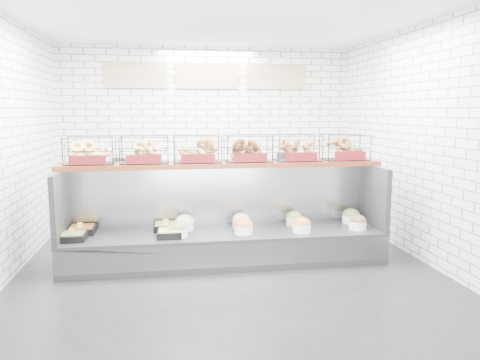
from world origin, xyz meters
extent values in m
plane|color=black|center=(0.00, 0.00, 0.00)|extent=(5.50, 5.50, 0.00)
cube|color=white|center=(0.00, 2.75, 1.50)|extent=(5.00, 0.02, 3.00)
cube|color=white|center=(-2.50, 0.00, 1.50)|extent=(0.02, 5.50, 3.00)
cube|color=white|center=(2.50, 0.00, 1.50)|extent=(0.02, 5.50, 3.00)
cube|color=white|center=(0.00, 0.00, 3.00)|extent=(5.00, 5.50, 0.02)
cube|color=#D1B691|center=(-1.20, 2.72, 2.50)|extent=(1.05, 0.03, 0.42)
cube|color=#D1B691|center=(0.00, 2.72, 2.50)|extent=(1.05, 0.03, 0.42)
cube|color=#D1B691|center=(1.20, 2.72, 2.50)|extent=(1.05, 0.03, 0.42)
cube|color=black|center=(0.00, 0.30, 0.20)|extent=(4.00, 0.90, 0.40)
cube|color=#93969B|center=(0.00, -0.14, 0.22)|extent=(4.00, 0.03, 0.28)
cube|color=#93969B|center=(0.00, 0.71, 0.80)|extent=(4.00, 0.08, 0.80)
cube|color=black|center=(-1.97, 0.30, 0.80)|extent=(0.06, 0.90, 0.80)
cube|color=black|center=(1.97, 0.30, 0.80)|extent=(0.06, 0.90, 0.80)
cube|color=black|center=(-1.82, 0.14, 0.44)|extent=(0.28, 0.28, 0.08)
cube|color=olive|center=(-1.82, 0.14, 0.48)|extent=(0.24, 0.24, 0.04)
cube|color=#FFDF58|center=(-1.82, 0.04, 0.53)|extent=(0.06, 0.01, 0.08)
cube|color=black|center=(-1.78, 0.47, 0.44)|extent=(0.32, 0.32, 0.08)
cube|color=#C17628|center=(-1.78, 0.47, 0.48)|extent=(0.27, 0.27, 0.04)
cube|color=#FFDF58|center=(-1.78, 0.36, 0.53)|extent=(0.06, 0.01, 0.08)
cube|color=black|center=(-0.70, 0.12, 0.44)|extent=(0.29, 0.29, 0.08)
cube|color=#E8CD77|center=(-0.70, 0.12, 0.48)|extent=(0.25, 0.25, 0.04)
cube|color=#FFDF58|center=(-0.70, 0.02, 0.53)|extent=(0.06, 0.01, 0.08)
cube|color=black|center=(-0.74, 0.49, 0.44)|extent=(0.31, 0.31, 0.08)
cube|color=#D1C080|center=(-0.74, 0.49, 0.48)|extent=(0.26, 0.26, 0.04)
cube|color=#FFDF58|center=(-0.74, 0.38, 0.53)|extent=(0.06, 0.01, 0.08)
cylinder|color=white|center=(-0.59, 0.12, 0.46)|extent=(0.23, 0.23, 0.11)
ellipsoid|color=olive|center=(-0.59, 0.12, 0.52)|extent=(0.22, 0.22, 0.16)
cylinder|color=white|center=(-0.51, 0.45, 0.46)|extent=(0.25, 0.25, 0.11)
ellipsoid|color=silver|center=(-0.51, 0.45, 0.52)|extent=(0.24, 0.24, 0.17)
cylinder|color=white|center=(0.21, 0.14, 0.46)|extent=(0.23, 0.23, 0.11)
ellipsoid|color=orange|center=(0.21, 0.14, 0.52)|extent=(0.23, 0.23, 0.16)
cylinder|color=white|center=(0.23, 0.48, 0.46)|extent=(0.22, 0.22, 0.11)
ellipsoid|color=white|center=(0.23, 0.48, 0.52)|extent=(0.22, 0.22, 0.15)
cylinder|color=white|center=(0.94, 0.10, 0.46)|extent=(0.23, 0.23, 0.11)
ellipsoid|color=orange|center=(0.94, 0.10, 0.52)|extent=(0.22, 0.22, 0.16)
cylinder|color=white|center=(0.95, 0.48, 0.46)|extent=(0.21, 0.21, 0.11)
ellipsoid|color=#7C9A4E|center=(0.95, 0.48, 0.52)|extent=(0.21, 0.21, 0.15)
cylinder|color=white|center=(1.70, 0.13, 0.46)|extent=(0.23, 0.23, 0.11)
ellipsoid|color=brown|center=(1.70, 0.13, 0.52)|extent=(0.22, 0.22, 0.16)
cylinder|color=white|center=(1.75, 0.47, 0.46)|extent=(0.24, 0.24, 0.11)
ellipsoid|color=olive|center=(1.75, 0.47, 0.52)|extent=(0.24, 0.24, 0.17)
cube|color=#502111|center=(0.00, 0.52, 1.23)|extent=(4.10, 0.50, 0.06)
cube|color=black|center=(-1.64, 0.52, 1.43)|extent=(0.60, 0.38, 0.34)
cube|color=#5D1115|center=(-1.64, 0.32, 1.33)|extent=(0.42, 0.02, 0.11)
cube|color=black|center=(-0.99, 0.52, 1.43)|extent=(0.60, 0.38, 0.34)
cube|color=#5D1115|center=(-0.99, 0.32, 1.33)|extent=(0.42, 0.02, 0.11)
cube|color=black|center=(-0.33, 0.52, 1.43)|extent=(0.60, 0.38, 0.34)
cube|color=#5D1115|center=(-0.33, 0.32, 1.33)|extent=(0.42, 0.02, 0.11)
cube|color=black|center=(0.33, 0.52, 1.43)|extent=(0.60, 0.38, 0.34)
cube|color=#5D1115|center=(0.33, 0.32, 1.33)|extent=(0.42, 0.02, 0.11)
cube|color=black|center=(0.99, 0.52, 1.43)|extent=(0.60, 0.38, 0.34)
cube|color=#5D1115|center=(0.99, 0.32, 1.33)|extent=(0.42, 0.02, 0.11)
cube|color=black|center=(1.64, 0.52, 1.43)|extent=(0.60, 0.38, 0.34)
cube|color=#5D1115|center=(1.64, 0.32, 1.33)|extent=(0.42, 0.02, 0.11)
cube|color=#93969B|center=(0.00, 2.43, 0.45)|extent=(4.00, 0.60, 0.90)
cube|color=black|center=(-1.39, 2.44, 1.02)|extent=(0.40, 0.30, 0.24)
cube|color=silver|center=(-0.78, 2.44, 0.99)|extent=(0.35, 0.28, 0.18)
cylinder|color=#D04334|center=(0.60, 2.50, 1.01)|extent=(0.09, 0.09, 0.22)
cube|color=black|center=(1.34, 2.39, 1.05)|extent=(0.30, 0.30, 0.30)
camera|label=1|loc=(-0.71, -5.43, 1.90)|focal=35.00mm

